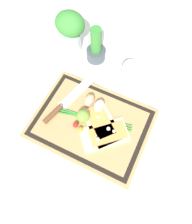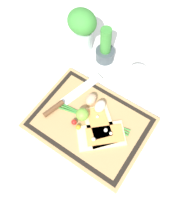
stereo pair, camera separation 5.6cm
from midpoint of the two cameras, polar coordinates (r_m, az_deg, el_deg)
ground_plane at (r=0.93m, az=-2.93°, el=-3.29°), size 6.00×6.00×0.00m
cutting_board at (r=0.92m, az=-2.96°, el=-3.09°), size 0.48×0.36×0.02m
pizza_slice_near at (r=0.89m, az=0.66°, el=-6.06°), size 0.21×0.21×0.02m
pizza_slice_far at (r=0.91m, az=-0.32°, el=-3.33°), size 0.21×0.20×0.02m
knife at (r=0.96m, az=-10.52°, el=1.57°), size 0.11×0.31×0.02m
egg_brown at (r=0.94m, az=-3.50°, el=3.01°), size 0.04×0.06×0.04m
egg_pink at (r=0.93m, az=-1.04°, el=1.61°), size 0.04×0.06×0.04m
lime at (r=0.90m, az=-5.21°, el=-1.22°), size 0.05×0.05×0.05m
cherry_tomato_red at (r=0.91m, az=-7.11°, el=-3.45°), size 0.02×0.02×0.02m
cherry_tomato_yellow at (r=0.90m, az=-5.83°, el=-4.64°), size 0.02×0.02×0.02m
scallion_bunch at (r=0.92m, az=-2.28°, el=-1.98°), size 0.33×0.09×0.01m
herb_pot at (r=1.07m, az=-1.57°, el=16.04°), size 0.09×0.09×0.19m
sauce_jar at (r=1.01m, az=7.51°, el=9.40°), size 0.09×0.09×0.11m
herb_glass at (r=1.07m, az=-8.22°, el=20.50°), size 0.14×0.12×0.22m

